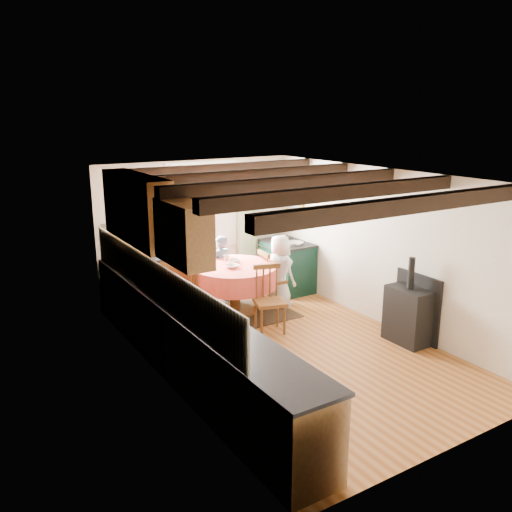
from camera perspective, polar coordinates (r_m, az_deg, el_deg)
floor at (r=7.61m, az=3.23°, el=-9.74°), size 3.60×5.50×0.00m
ceiling at (r=6.95m, az=3.52°, el=8.52°), size 3.60×5.50×0.00m
wall_back at (r=9.50m, az=-6.22°, el=2.90°), size 3.60×0.00×2.40m
wall_front at (r=5.31m, az=20.84°, el=-8.00°), size 3.60×0.00×2.40m
wall_left at (r=6.36m, az=-10.04°, el=-3.39°), size 0.00×5.50×2.40m
wall_right at (r=8.32m, az=13.56°, el=0.82°), size 0.00×5.50×2.40m
beam_a at (r=5.47m, az=15.73°, el=5.23°), size 3.60×0.16×0.16m
beam_b at (r=6.18m, az=8.90°, el=6.70°), size 3.60×0.16×0.16m
beam_c at (r=6.96m, az=3.51°, el=7.78°), size 3.60×0.16×0.16m
beam_d at (r=7.79m, az=-0.78°, el=8.59°), size 3.60×0.16×0.16m
beam_e at (r=8.66m, az=-4.25°, el=9.21°), size 3.60×0.16×0.16m
splash_left at (r=6.64m, az=-10.86°, el=-2.66°), size 0.02×4.50×0.55m
splash_back at (r=9.10m, az=-11.85°, el=2.13°), size 1.40×0.02×0.55m
base_cabinet_left at (r=6.75m, az=-7.35°, el=-9.12°), size 0.60×5.30×0.88m
base_cabinet_back at (r=9.03m, az=-11.27°, el=-2.94°), size 1.30×0.60×0.88m
worktop_left at (r=6.58m, az=-7.33°, el=-5.43°), size 0.64×5.30×0.04m
worktop_back at (r=8.88m, az=-11.37°, el=-0.16°), size 1.30×0.64×0.04m
wall_cabinet_glass at (r=7.34m, az=-12.61°, el=4.98°), size 0.34×1.80×0.90m
wall_cabinet_solid at (r=5.97m, az=-7.75°, el=2.45°), size 0.34×0.90×0.70m
window_frame at (r=9.45m, az=-5.70°, el=5.33°), size 1.34×0.03×1.54m
window_pane at (r=9.45m, az=-5.72°, el=5.33°), size 1.20×0.01×1.40m
curtain_left at (r=9.14m, az=-10.17°, el=1.62°), size 0.35×0.10×2.10m
curtain_right at (r=9.87m, az=-0.98°, el=2.86°), size 0.35×0.10×2.10m
curtain_rod at (r=9.29m, az=-5.57°, el=8.90°), size 2.00×0.03×0.03m
wall_picture at (r=9.92m, az=4.15°, el=6.41°), size 0.04×0.50×0.60m
wall_plate at (r=9.87m, az=-0.70°, el=6.41°), size 0.30×0.02×0.30m
rug at (r=8.79m, az=-2.22°, el=-6.16°), size 1.77×1.38×0.01m
dining_table at (r=8.66m, az=-2.25°, el=-3.65°), size 1.36×1.36×0.82m
chair_near at (r=7.94m, az=1.50°, el=-4.67°), size 0.54×0.56×1.01m
chair_left at (r=8.33m, az=-7.68°, el=-4.01°), size 0.47×0.45×0.97m
chair_right at (r=9.04m, az=1.77°, el=-2.36°), size 0.48×0.46×0.96m
aga_range at (r=9.85m, az=3.31°, el=-1.02°), size 0.65×1.00×0.93m
cast_iron_stove at (r=7.85m, az=15.97°, el=-4.58°), size 0.38×0.63×1.26m
child_far at (r=9.11m, az=-3.76°, el=-1.47°), size 0.49×0.37×1.20m
child_right at (r=9.01m, az=2.56°, el=-1.57°), size 0.48×0.65×1.22m
bowl_a at (r=8.41m, az=-2.53°, el=-1.09°), size 0.24×0.24×0.05m
bowl_b at (r=8.67m, az=-2.31°, el=-0.57°), size 0.22×0.22×0.06m
cup at (r=8.84m, az=-3.17°, el=-0.15°), size 0.14×0.14×0.09m
canister_tall at (r=8.78m, az=-13.23°, el=0.43°), size 0.13×0.13×0.22m
canister_wide at (r=8.88m, az=-11.19°, el=0.70°), size 0.19×0.19×0.21m
canister_slim at (r=8.94m, az=-9.98°, el=1.15°), size 0.11×0.11×0.30m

